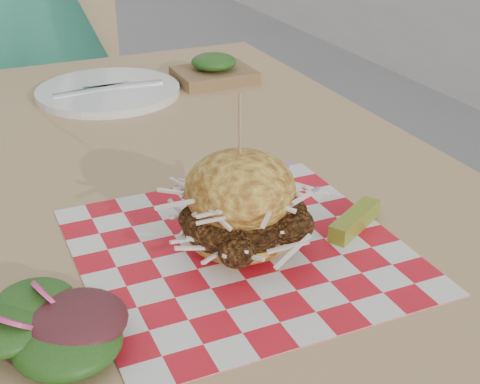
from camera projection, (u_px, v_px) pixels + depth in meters
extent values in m
cube|color=tan|center=(167.00, 175.00, 0.99)|extent=(0.80, 1.20, 0.04)
cylinder|color=#333338|center=(232.00, 201.00, 1.73)|extent=(0.05, 0.05, 0.71)
cube|color=tan|center=(67.00, 137.00, 1.87)|extent=(0.42, 0.42, 0.04)
cube|color=tan|center=(44.00, 32.00, 1.92)|extent=(0.42, 0.04, 0.50)
cylinder|color=#333338|center=(22.00, 254.00, 1.76)|extent=(0.03, 0.03, 0.43)
cylinder|color=#333338|center=(153.00, 227.00, 1.89)|extent=(0.03, 0.03, 0.43)
cylinder|color=#333338|center=(6.00, 196.00, 2.06)|extent=(0.03, 0.03, 0.43)
cylinder|color=#333338|center=(121.00, 176.00, 2.18)|extent=(0.03, 0.03, 0.43)
cube|color=red|center=(240.00, 249.00, 0.77)|extent=(0.36, 0.36, 0.00)
ellipsoid|color=gold|center=(240.00, 232.00, 0.76)|extent=(0.12, 0.12, 0.04)
ellipsoid|color=brown|center=(240.00, 220.00, 0.75)|extent=(0.13, 0.12, 0.07)
ellipsoid|color=gold|center=(240.00, 189.00, 0.73)|extent=(0.12, 0.12, 0.09)
cylinder|color=tan|center=(240.00, 135.00, 0.71)|extent=(0.00, 0.00, 0.09)
cube|color=olive|center=(355.00, 221.00, 0.81)|extent=(0.09, 0.07, 0.02)
ellipsoid|color=#3F1419|center=(70.00, 323.00, 0.63)|extent=(0.08, 0.08, 0.03)
ellipsoid|color=#123F12|center=(44.00, 312.00, 0.64)|extent=(0.08, 0.08, 0.03)
ellipsoid|color=#123F12|center=(12.00, 327.00, 0.62)|extent=(0.08, 0.08, 0.03)
ellipsoid|color=#3F1419|center=(17.00, 348.00, 0.59)|extent=(0.08, 0.08, 0.03)
ellipsoid|color=#123F12|center=(55.00, 346.00, 0.60)|extent=(0.08, 0.08, 0.03)
cylinder|color=#DC3D7D|center=(50.00, 297.00, 0.63)|extent=(0.05, 0.05, 0.04)
cylinder|color=white|center=(108.00, 91.00, 1.26)|extent=(0.27, 0.27, 0.01)
cube|color=silver|center=(92.00, 89.00, 1.25)|extent=(0.15, 0.03, 0.00)
cube|color=silver|center=(123.00, 85.00, 1.27)|extent=(0.15, 0.03, 0.00)
cube|color=brown|center=(214.00, 75.00, 1.33)|extent=(0.15, 0.12, 0.02)
ellipsoid|color=#123F12|center=(214.00, 62.00, 1.32)|extent=(0.09, 0.09, 0.03)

